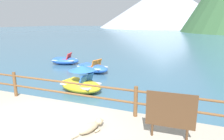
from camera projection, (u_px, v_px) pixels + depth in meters
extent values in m
plane|color=#38607A|center=(173.00, 38.00, 41.97)|extent=(200.00, 200.00, 0.00)
cylinder|color=brown|center=(15.00, 84.00, 7.79)|extent=(0.12, 0.12, 0.95)
cylinder|color=brown|center=(136.00, 102.00, 6.10)|extent=(0.12, 0.12, 0.95)
cylinder|color=brown|center=(67.00, 83.00, 6.87)|extent=(23.80, 0.07, 0.07)
cylinder|color=brown|center=(68.00, 93.00, 6.96)|extent=(23.80, 0.07, 0.07)
cube|color=silver|center=(171.00, 110.00, 4.87)|extent=(1.10, 0.10, 0.80)
cube|color=#4C331E|center=(171.00, 110.00, 4.86)|extent=(1.18, 0.09, 0.88)
cylinder|color=#4C331E|center=(152.00, 129.00, 5.13)|extent=(0.06, 0.06, 0.35)
cylinder|color=#4C331E|center=(187.00, 135.00, 4.88)|extent=(0.06, 0.06, 0.35)
ellipsoid|color=tan|center=(89.00, 128.00, 5.29)|extent=(0.46, 0.69, 0.24)
sphere|color=tan|center=(99.00, 121.00, 5.56)|extent=(0.20, 0.20, 0.20)
ellipsoid|color=tan|center=(102.00, 121.00, 5.64)|extent=(0.12, 0.14, 0.08)
cylinder|color=tan|center=(75.00, 137.00, 5.03)|extent=(0.11, 0.22, 0.04)
ellipsoid|color=tan|center=(97.00, 130.00, 5.32)|extent=(0.13, 0.21, 0.07)
ellipsoid|color=tan|center=(89.00, 126.00, 5.53)|extent=(0.13, 0.21, 0.07)
ellipsoid|color=blue|center=(65.00, 61.00, 15.70)|extent=(2.35, 1.69, 0.54)
cube|color=silver|center=(65.00, 60.00, 15.68)|extent=(1.85, 1.37, 0.06)
cube|color=red|center=(68.00, 58.00, 15.88)|extent=(0.48, 0.48, 0.08)
cube|color=red|center=(70.00, 55.00, 15.80)|extent=(0.29, 0.44, 0.43)
cube|color=red|center=(66.00, 59.00, 15.40)|extent=(0.48, 0.48, 0.08)
cube|color=red|center=(68.00, 56.00, 15.33)|extent=(0.29, 0.44, 0.43)
cube|color=blue|center=(58.00, 59.00, 15.74)|extent=(0.66, 0.95, 0.12)
ellipsoid|color=yellow|center=(81.00, 86.00, 9.55)|extent=(2.30, 1.63, 0.56)
cube|color=silver|center=(81.00, 84.00, 9.52)|extent=(1.80, 1.32, 0.06)
cube|color=blue|center=(87.00, 81.00, 9.64)|extent=(0.46, 0.46, 0.08)
cube|color=blue|center=(90.00, 77.00, 9.50)|extent=(0.27, 0.43, 0.43)
cube|color=blue|center=(80.00, 84.00, 9.21)|extent=(0.46, 0.46, 0.08)
cube|color=blue|center=(83.00, 80.00, 9.07)|extent=(0.27, 0.43, 0.43)
cube|color=yellow|center=(71.00, 81.00, 9.80)|extent=(0.61, 0.97, 0.12)
cone|color=blue|center=(82.00, 68.00, 9.29)|extent=(1.41, 1.41, 0.22)
ellipsoid|color=blue|center=(92.00, 68.00, 13.16)|extent=(2.50, 1.67, 0.56)
cube|color=silver|center=(92.00, 67.00, 13.14)|extent=(1.96, 1.35, 0.06)
cube|color=orange|center=(97.00, 65.00, 13.22)|extent=(0.48, 0.48, 0.08)
cube|color=orange|center=(99.00, 62.00, 13.07)|extent=(0.29, 0.44, 0.43)
cube|color=orange|center=(92.00, 67.00, 12.84)|extent=(0.48, 0.48, 0.08)
cube|color=orange|center=(94.00, 63.00, 12.69)|extent=(0.29, 0.44, 0.43)
cube|color=blue|center=(85.00, 65.00, 13.47)|extent=(0.68, 0.92, 0.12)
cone|color=#A8B2C1|center=(165.00, 6.00, 107.98)|extent=(69.75, 69.75, 22.14)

